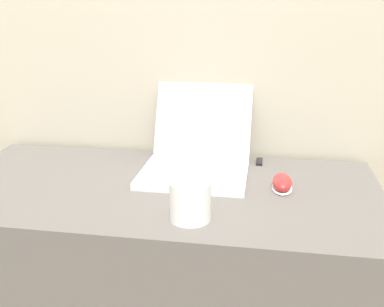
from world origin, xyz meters
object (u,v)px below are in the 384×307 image
object	(u,v)px
drink_cup	(190,200)
usb_stick	(259,162)
computer_mouse	(282,183)
laptop	(197,153)

from	to	relation	value
drink_cup	usb_stick	distance (m)	0.46
computer_mouse	drink_cup	bearing A→B (deg)	-134.40
drink_cup	computer_mouse	world-z (taller)	drink_cup
laptop	usb_stick	world-z (taller)	laptop
computer_mouse	usb_stick	world-z (taller)	computer_mouse
laptop	drink_cup	distance (m)	0.34
laptop	computer_mouse	bearing A→B (deg)	-23.68
laptop	drink_cup	size ratio (longest dim) A/B	3.79
drink_cup	computer_mouse	distance (m)	0.32
drink_cup	usb_stick	size ratio (longest dim) A/B	1.64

